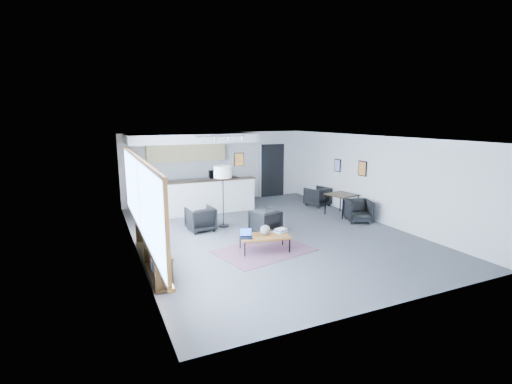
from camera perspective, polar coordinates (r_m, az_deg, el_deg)
name	(u,v)px	position (r m, az deg, el deg)	size (l,w,h in m)	color
room	(269,186)	(9.98, 2.06, 0.86)	(7.02, 9.02, 2.62)	#4B4B4D
window	(140,199)	(8.12, -17.43, -0.96)	(0.10, 5.95, 1.66)	#8CBFFF
console	(152,251)	(8.31, -15.71, -8.71)	(0.35, 3.00, 0.80)	black
kitchenette	(191,169)	(13.02, -9.98, 3.48)	(4.20, 1.96, 2.60)	white
doorway	(272,170)	(14.94, 2.50, 3.46)	(1.10, 0.12, 2.15)	black
track_light	(221,137)	(11.64, -5.37, 8.39)	(1.60, 0.07, 0.15)	silver
wall_art_lower	(362,168)	(12.17, 16.06, 3.50)	(0.03, 0.38, 0.48)	black
wall_art_upper	(337,165)	(13.19, 12.42, 4.03)	(0.03, 0.34, 0.44)	black
kilim_rug	(264,251)	(8.94, 1.31, -8.99)	(2.45, 1.92, 0.01)	#583444
coffee_table	(265,237)	(8.83, 1.32, -6.89)	(1.26, 0.83, 0.38)	brown
laptop	(246,235)	(8.67, -1.58, -6.61)	(0.35, 0.32, 0.21)	black
ceramic_pot	(265,230)	(8.84, 1.43, -5.87)	(0.24, 0.24, 0.24)	gray
book_stack	(281,230)	(9.08, 3.84, -5.92)	(0.36, 0.32, 0.09)	silver
coaster	(269,238)	(8.66, 2.07, -7.03)	(0.11, 0.11, 0.01)	#E5590C
armchair_left	(201,218)	(10.50, -8.53, -3.95)	(0.72, 0.67, 0.74)	black
armchair_right	(265,221)	(10.16, 1.43, -4.43)	(0.69, 0.64, 0.71)	black
floor_lamp	(223,174)	(10.60, -5.13, 2.74)	(0.54, 0.54, 1.77)	black
dining_table	(342,196)	(12.31, 13.08, -0.60)	(0.98, 0.98, 0.70)	black
dining_chair_near	(358,211)	(11.71, 15.46, -2.91)	(0.62, 0.58, 0.63)	black
dining_chair_far	(318,197)	(13.48, 9.46, -0.79)	(0.63, 0.59, 0.64)	black
microwave	(216,173)	(13.76, -6.14, 2.85)	(0.51, 0.28, 0.35)	black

